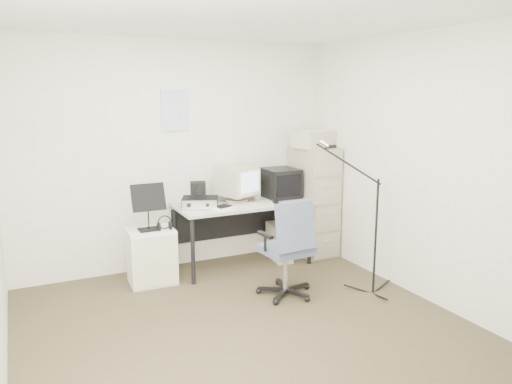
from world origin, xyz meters
name	(u,v)px	position (x,y,z in m)	size (l,w,h in m)	color
floor	(247,330)	(0.00, 0.00, -0.01)	(3.60, 3.60, 0.01)	#373421
ceiling	(245,15)	(0.00, 0.00, 2.50)	(3.60, 3.60, 0.01)	white
wall_back	(178,156)	(0.00, 1.80, 1.25)	(3.60, 0.02, 2.50)	beige
wall_front	(408,245)	(0.00, -1.80, 1.25)	(3.60, 0.02, 2.50)	beige
wall_right	(419,167)	(1.80, 0.00, 1.25)	(0.02, 3.60, 2.50)	beige
wall_calendar	(175,110)	(-0.02, 1.79, 1.75)	(0.30, 0.02, 0.44)	white
filing_cabinet	(313,201)	(1.58, 1.48, 0.65)	(0.40, 0.60, 1.30)	gray
printer	(315,140)	(1.58, 1.46, 1.39)	(0.49, 0.33, 0.19)	#B4AA99
desk	(243,234)	(0.63, 1.45, 0.36)	(1.50, 0.70, 0.73)	#ABADA1
crt_monitor	(237,184)	(0.60, 1.54, 0.93)	(0.36, 0.38, 0.40)	#B4AA99
crt_tv	(281,183)	(1.15, 1.53, 0.90)	(0.37, 0.39, 0.34)	black
desk_speaker	(257,193)	(0.86, 1.58, 0.80)	(0.07, 0.07, 0.14)	beige
keyboard	(252,205)	(0.65, 1.26, 0.74)	(0.47, 0.17, 0.03)	#B4AA99
mouse	(275,202)	(0.95, 1.27, 0.75)	(0.06, 0.11, 0.03)	black
radio_receiver	(200,202)	(0.13, 1.45, 0.78)	(0.38, 0.27, 0.11)	black
radio_speaker	(198,189)	(0.12, 1.49, 0.92)	(0.16, 0.15, 0.16)	black
papers	(219,208)	(0.28, 1.29, 0.74)	(0.21, 0.28, 0.02)	white
pc_tower	(279,242)	(1.10, 1.45, 0.21)	(0.20, 0.44, 0.41)	#B4AA99
office_chair	(286,247)	(0.64, 0.49, 0.48)	(0.56, 0.56, 0.97)	#4A5375
side_cart	(152,256)	(-0.44, 1.37, 0.29)	(0.46, 0.37, 0.57)	white
music_stand	(148,207)	(-0.46, 1.35, 0.82)	(0.34, 0.18, 0.49)	black
headphones	(165,225)	(-0.31, 1.30, 0.62)	(0.16, 0.16, 0.03)	black
mic_stand	(377,219)	(1.45, 0.16, 0.75)	(0.02, 0.02, 1.49)	black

